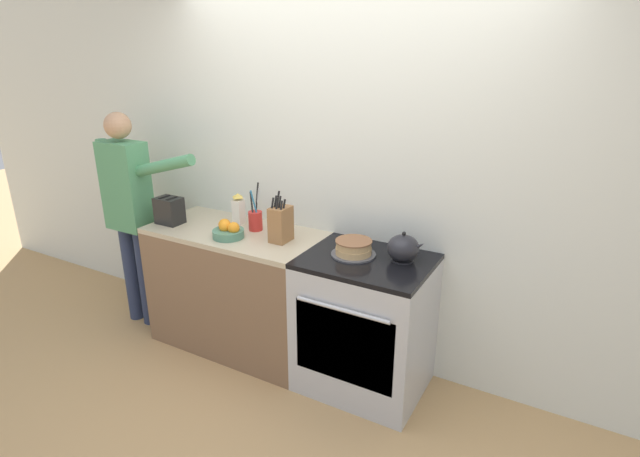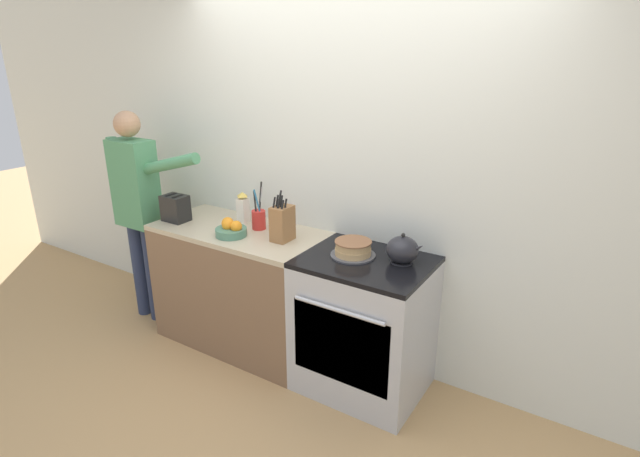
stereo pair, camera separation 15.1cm
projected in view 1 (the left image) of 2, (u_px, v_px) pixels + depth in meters
The scene contains 12 objects.
ground_plane at pixel (299, 394), 3.21m from camera, with size 16.00×16.00×0.00m, color tan.
wall_back at pixel (346, 177), 3.28m from camera, with size 8.00×0.04×2.60m.
counter_cabinet at pixel (238, 288), 3.63m from camera, with size 1.25×0.61×0.90m.
stove_range at pixel (364, 324), 3.16m from camera, with size 0.78×0.64×0.90m.
layer_cake at pixel (354, 248), 3.05m from camera, with size 0.28×0.28×0.10m.
tea_kettle at pixel (403, 248), 2.96m from camera, with size 0.23×0.19×0.19m.
knife_block at pixel (281, 224), 3.25m from camera, with size 0.11×0.15×0.33m.
utensil_crock at pixel (255, 219), 3.46m from camera, with size 0.10×0.10×0.34m.
fruit_bowl at pixel (228, 230), 3.34m from camera, with size 0.21×0.21×0.12m.
toaster at pixel (169, 211), 3.59m from camera, with size 0.20×0.14×0.20m.
milk_carton at pixel (239, 209), 3.57m from camera, with size 0.07×0.07×0.23m.
person_baker at pixel (129, 203), 3.75m from camera, with size 0.94×0.20×1.67m.
Camera 1 is at (1.42, -2.24, 2.11)m, focal length 28.00 mm.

